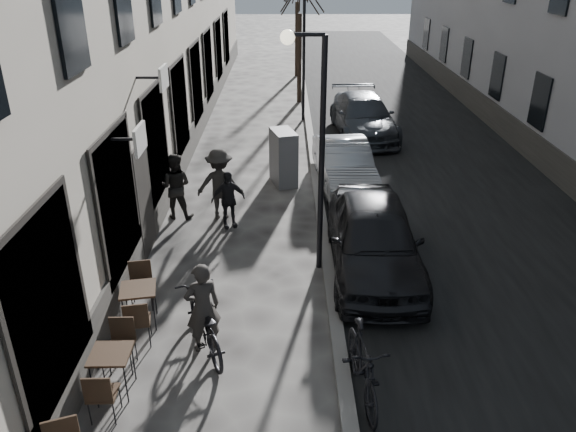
{
  "coord_description": "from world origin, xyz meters",
  "views": [
    {
      "loc": [
        -0.75,
        -4.85,
        6.43
      ],
      "look_at": [
        -0.7,
        4.87,
        1.8
      ],
      "focal_mm": 35.0,
      "sensor_mm": 36.0,
      "label": 1
    }
  ],
  "objects_px": {
    "bistro_set_c": "(139,302)",
    "pedestrian_far": "(228,200)",
    "bistro_set_b": "(113,368)",
    "car_mid": "(344,165)",
    "car_near": "(374,238)",
    "moped": "(362,365)",
    "pedestrian_mid": "(220,184)",
    "streetlamp_near": "(314,130)",
    "bicycle": "(204,323)",
    "streetlamp_far": "(300,41)",
    "utility_cabinet": "(283,157)",
    "pedestrian_near": "(175,186)",
    "car_far": "(363,116)"
  },
  "relations": [
    {
      "from": "pedestrian_near",
      "to": "car_near",
      "type": "xyz_separation_m",
      "value": [
        4.77,
        -2.78,
        -0.07
      ]
    },
    {
      "from": "streetlamp_far",
      "to": "streetlamp_near",
      "type": "bearing_deg",
      "value": -90.0
    },
    {
      "from": "streetlamp_near",
      "to": "bistro_set_c",
      "type": "bearing_deg",
      "value": -147.77
    },
    {
      "from": "pedestrian_mid",
      "to": "car_near",
      "type": "height_order",
      "value": "pedestrian_mid"
    },
    {
      "from": "bistro_set_b",
      "to": "car_mid",
      "type": "relative_size",
      "value": 0.37
    },
    {
      "from": "moped",
      "to": "car_mid",
      "type": "bearing_deg",
      "value": 80.91
    },
    {
      "from": "bistro_set_b",
      "to": "pedestrian_near",
      "type": "bearing_deg",
      "value": 90.14
    },
    {
      "from": "streetlamp_near",
      "to": "moped",
      "type": "distance_m",
      "value": 4.79
    },
    {
      "from": "bistro_set_b",
      "to": "car_mid",
      "type": "bearing_deg",
      "value": 61.67
    },
    {
      "from": "bicycle",
      "to": "streetlamp_far",
      "type": "bearing_deg",
      "value": -120.58
    },
    {
      "from": "bistro_set_b",
      "to": "car_near",
      "type": "xyz_separation_m",
      "value": [
        4.65,
        3.73,
        0.34
      ]
    },
    {
      "from": "pedestrian_far",
      "to": "car_near",
      "type": "distance_m",
      "value": 4.01
    },
    {
      "from": "moped",
      "to": "car_near",
      "type": "bearing_deg",
      "value": 73.89
    },
    {
      "from": "bistro_set_c",
      "to": "pedestrian_far",
      "type": "relative_size",
      "value": 1.09
    },
    {
      "from": "car_mid",
      "to": "pedestrian_mid",
      "type": "bearing_deg",
      "value": -152.14
    },
    {
      "from": "car_far",
      "to": "moped",
      "type": "xyz_separation_m",
      "value": [
        -1.76,
        -13.85,
        -0.14
      ]
    },
    {
      "from": "streetlamp_near",
      "to": "bistro_set_c",
      "type": "height_order",
      "value": "streetlamp_near"
    },
    {
      "from": "bicycle",
      "to": "pedestrian_near",
      "type": "distance_m",
      "value": 5.63
    },
    {
      "from": "pedestrian_far",
      "to": "moped",
      "type": "distance_m",
      "value": 6.59
    },
    {
      "from": "moped",
      "to": "pedestrian_near",
      "type": "bearing_deg",
      "value": 115.93
    },
    {
      "from": "bistro_set_c",
      "to": "utility_cabinet",
      "type": "relative_size",
      "value": 1.0
    },
    {
      "from": "bistro_set_b",
      "to": "pedestrian_mid",
      "type": "distance_m",
      "value": 6.56
    },
    {
      "from": "streetlamp_far",
      "to": "bistro_set_c",
      "type": "xyz_separation_m",
      "value": [
        -3.3,
        -14.08,
        -2.68
      ]
    },
    {
      "from": "streetlamp_near",
      "to": "pedestrian_mid",
      "type": "relative_size",
      "value": 2.68
    },
    {
      "from": "streetlamp_far",
      "to": "bistro_set_b",
      "type": "height_order",
      "value": "streetlamp_far"
    },
    {
      "from": "car_near",
      "to": "car_mid",
      "type": "bearing_deg",
      "value": 93.45
    },
    {
      "from": "bistro_set_b",
      "to": "car_near",
      "type": "distance_m",
      "value": 5.97
    },
    {
      "from": "car_near",
      "to": "moped",
      "type": "xyz_separation_m",
      "value": [
        -0.72,
        -3.85,
        -0.2
      ]
    },
    {
      "from": "bicycle",
      "to": "car_far",
      "type": "distance_m",
      "value": 13.4
    },
    {
      "from": "bicycle",
      "to": "pedestrian_far",
      "type": "height_order",
      "value": "pedestrian_far"
    },
    {
      "from": "car_near",
      "to": "car_far",
      "type": "relative_size",
      "value": 0.92
    },
    {
      "from": "pedestrian_far",
      "to": "car_far",
      "type": "relative_size",
      "value": 0.29
    },
    {
      "from": "pedestrian_mid",
      "to": "pedestrian_far",
      "type": "height_order",
      "value": "pedestrian_mid"
    },
    {
      "from": "bistro_set_c",
      "to": "moped",
      "type": "relative_size",
      "value": 0.81
    },
    {
      "from": "moped",
      "to": "streetlamp_near",
      "type": "bearing_deg",
      "value": 93.3
    },
    {
      "from": "bistro_set_c",
      "to": "bicycle",
      "type": "xyz_separation_m",
      "value": [
        1.3,
        -0.73,
        0.05
      ]
    },
    {
      "from": "streetlamp_near",
      "to": "car_near",
      "type": "height_order",
      "value": "streetlamp_near"
    },
    {
      "from": "utility_cabinet",
      "to": "car_far",
      "type": "distance_m",
      "value": 5.7
    },
    {
      "from": "bicycle",
      "to": "car_near",
      "type": "distance_m",
      "value": 4.28
    },
    {
      "from": "car_far",
      "to": "pedestrian_far",
      "type": "bearing_deg",
      "value": -122.89
    },
    {
      "from": "bistro_set_b",
      "to": "pedestrian_far",
      "type": "xyz_separation_m",
      "value": [
        1.3,
        5.93,
        0.29
      ]
    },
    {
      "from": "bistro_set_c",
      "to": "utility_cabinet",
      "type": "height_order",
      "value": "utility_cabinet"
    },
    {
      "from": "streetlamp_far",
      "to": "pedestrian_mid",
      "type": "xyz_separation_m",
      "value": [
        -2.26,
        -9.43,
        -2.21
      ]
    },
    {
      "from": "pedestrian_mid",
      "to": "car_near",
      "type": "xyz_separation_m",
      "value": [
        3.6,
        -2.72,
        -0.15
      ]
    },
    {
      "from": "streetlamp_near",
      "to": "car_mid",
      "type": "relative_size",
      "value": 1.24
    },
    {
      "from": "streetlamp_near",
      "to": "bicycle",
      "type": "xyz_separation_m",
      "value": [
        -2.0,
        -2.81,
        -2.64
      ]
    },
    {
      "from": "streetlamp_near",
      "to": "car_mid",
      "type": "height_order",
      "value": "streetlamp_near"
    },
    {
      "from": "pedestrian_near",
      "to": "pedestrian_far",
      "type": "distance_m",
      "value": 1.53
    },
    {
      "from": "pedestrian_mid",
      "to": "moped",
      "type": "xyz_separation_m",
      "value": [
        2.88,
        -6.57,
        -0.35
      ]
    },
    {
      "from": "utility_cabinet",
      "to": "streetlamp_far",
      "type": "bearing_deg",
      "value": 68.32
    }
  ]
}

